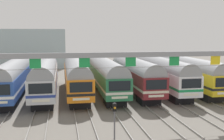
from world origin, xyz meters
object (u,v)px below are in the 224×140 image
Objects in this scene: commuter_train_blue at (13,76)px; commuter_train_yellow at (188,72)px; commuter_train_silver at (45,75)px; commuter_train_green at (106,74)px; commuter_train_white at (162,72)px; commuter_train_maroon at (134,73)px; commuter_train_orange at (76,75)px; catenary_gantry at (131,64)px; yard_signal_mast at (115,114)px.

commuter_train_blue is 23.84m from commuter_train_yellow.
commuter_train_green reaches higher than commuter_train_silver.
commuter_train_white reaches higher than commuter_train_silver.
commuter_train_green and commuter_train_maroon have the same top height.
commuter_train_silver is 1.00× the size of commuter_train_orange.
commuter_train_blue is 15.89m from commuter_train_maroon.
commuter_train_white is at bearing 0.00° from commuter_train_green.
commuter_train_maroon is at bearing 180.00° from commuter_train_yellow.
catenary_gantry is at bearing -48.55° from commuter_train_blue.
yard_signal_mast is (-5.96, -16.50, -0.70)m from commuter_train_maroon.
commuter_train_yellow reaches higher than commuter_train_silver.
commuter_train_green is 7.95m from commuter_train_white.
commuter_train_maroon is 3.97m from commuter_train_white.
catenary_gantry is at bearing -59.51° from commuter_train_silver.
commuter_train_silver is 1.00× the size of commuter_train_white.
commuter_train_blue is 6.34× the size of yard_signal_mast.
commuter_train_maroon is 14.33m from catenary_gantry.
commuter_train_blue is 1.00× the size of commuter_train_maroon.
commuter_train_white reaches higher than commuter_train_blue.
commuter_train_blue is 3.97m from commuter_train_silver.
commuter_train_white is at bearing 58.96° from yard_signal_mast.
commuter_train_orange reaches higher than yard_signal_mast.
yard_signal_mast is (-1.99, -3.00, -3.43)m from catenary_gantry.
yard_signal_mast is (-9.93, -16.50, -0.70)m from commuter_train_white.
commuter_train_green and commuter_train_yellow have the same top height.
commuter_train_white is 15.90m from catenary_gantry.
catenary_gantry reaches higher than commuter_train_orange.
catenary_gantry is (0.00, -13.50, 2.73)m from commuter_train_green.
commuter_train_orange is at bearing -179.97° from commuter_train_maroon.
commuter_train_white is 0.62× the size of catenary_gantry.
commuter_train_white reaches higher than commuter_train_orange.
commuter_train_green is at bearing 90.00° from catenary_gantry.
commuter_train_orange is at bearing 96.87° from yard_signal_mast.
commuter_train_silver is 11.92m from commuter_train_maroon.
commuter_train_white is 3.97m from commuter_train_yellow.
commuter_train_silver is at bearing 120.49° from catenary_gantry.
commuter_train_yellow reaches higher than yard_signal_mast.
commuter_train_maroon reaches higher than commuter_train_blue.
commuter_train_maroon is 17.56m from yard_signal_mast.
commuter_train_maroon is at bearing 0.03° from commuter_train_orange.
commuter_train_silver is at bearing 109.86° from yard_signal_mast.
commuter_train_orange is (7.95, 0.00, 0.00)m from commuter_train_blue.
commuter_train_white is (3.97, 0.00, 0.00)m from commuter_train_maroon.
commuter_train_maroon is 6.34× the size of yard_signal_mast.
commuter_train_maroon is at bearing 73.60° from catenary_gantry.
commuter_train_white is 19.27m from yard_signal_mast.
commuter_train_silver reaches higher than yard_signal_mast.
yard_signal_mast is at bearing -96.86° from commuter_train_green.
catenary_gantry is (-7.95, -13.50, 2.73)m from commuter_train_white.
yard_signal_mast is (5.96, -16.50, -0.69)m from commuter_train_silver.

